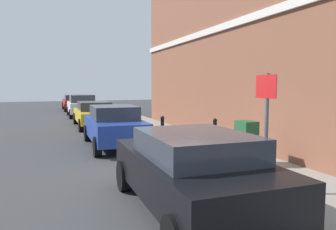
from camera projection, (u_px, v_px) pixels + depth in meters
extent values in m
plane|color=#38383A|center=(175.00, 177.00, 7.80)|extent=(80.00, 80.00, 0.00)
cube|color=gray|center=(163.00, 134.00, 14.03)|extent=(2.67, 30.00, 0.15)
cube|color=brown|center=(276.00, 53.00, 14.47)|extent=(7.42, 13.82, 7.32)
cube|color=silver|center=(202.00, 34.00, 13.08)|extent=(0.12, 13.82, 0.24)
cube|color=black|center=(191.00, 174.00, 5.64)|extent=(1.89, 4.12, 0.69)
cube|color=#2D333D|center=(195.00, 145.00, 5.43)|extent=(1.65, 2.15, 0.44)
cylinder|color=black|center=(124.00, 176.00, 6.77)|extent=(0.23, 0.64, 0.64)
cylinder|color=black|center=(199.00, 168.00, 7.37)|extent=(0.23, 0.64, 0.64)
cylinder|color=black|center=(290.00, 220.00, 4.56)|extent=(0.23, 0.64, 0.64)
cube|color=navy|center=(114.00, 128.00, 11.61)|extent=(1.77, 4.15, 0.70)
cube|color=#2D333D|center=(114.00, 113.00, 11.51)|extent=(1.53, 1.95, 0.49)
cylinder|color=black|center=(87.00, 133.00, 12.78)|extent=(0.23, 0.64, 0.64)
cylinder|color=black|center=(127.00, 131.00, 13.33)|extent=(0.23, 0.64, 0.64)
cylinder|color=black|center=(97.00, 147.00, 9.95)|extent=(0.23, 0.64, 0.64)
cylinder|color=black|center=(147.00, 144.00, 10.50)|extent=(0.23, 0.64, 0.64)
cube|color=gold|center=(94.00, 116.00, 17.09)|extent=(1.80, 4.45, 0.57)
cube|color=#2D333D|center=(94.00, 106.00, 17.08)|extent=(1.58, 2.07, 0.48)
cylinder|color=black|center=(75.00, 118.00, 18.38)|extent=(0.22, 0.64, 0.64)
cylinder|color=black|center=(105.00, 117.00, 18.97)|extent=(0.22, 0.64, 0.64)
cylinder|color=black|center=(81.00, 125.00, 15.26)|extent=(0.22, 0.64, 0.64)
cylinder|color=black|center=(116.00, 124.00, 15.85)|extent=(0.22, 0.64, 0.64)
cube|color=silver|center=(82.00, 107.00, 22.74)|extent=(1.84, 4.02, 0.70)
cube|color=#2D333D|center=(82.00, 99.00, 22.54)|extent=(1.60, 2.05, 0.55)
cylinder|color=black|center=(68.00, 111.00, 23.84)|extent=(0.23, 0.64, 0.64)
cylinder|color=black|center=(92.00, 110.00, 24.43)|extent=(0.23, 0.64, 0.64)
cylinder|color=black|center=(71.00, 114.00, 21.13)|extent=(0.23, 0.64, 0.64)
cylinder|color=black|center=(97.00, 113.00, 21.71)|extent=(0.23, 0.64, 0.64)
cube|color=maroon|center=(74.00, 103.00, 28.44)|extent=(1.71, 4.44, 0.65)
cube|color=#2D333D|center=(74.00, 97.00, 28.26)|extent=(1.51, 2.27, 0.43)
cylinder|color=black|center=(63.00, 106.00, 29.74)|extent=(0.22, 0.64, 0.64)
cylinder|color=black|center=(81.00, 105.00, 30.31)|extent=(0.22, 0.64, 0.64)
cylinder|color=black|center=(65.00, 108.00, 26.64)|extent=(0.22, 0.64, 0.64)
cylinder|color=black|center=(85.00, 108.00, 27.21)|extent=(0.22, 0.64, 0.64)
cube|color=#1E4C28|center=(246.00, 143.00, 8.36)|extent=(0.40, 0.55, 1.15)
cube|color=#333333|center=(246.00, 163.00, 8.41)|extent=(0.46, 0.61, 0.08)
cylinder|color=black|center=(215.00, 136.00, 10.12)|extent=(0.12, 0.12, 0.95)
sphere|color=black|center=(215.00, 120.00, 10.07)|extent=(0.14, 0.14, 0.14)
cylinder|color=black|center=(162.00, 132.00, 10.90)|extent=(0.12, 0.12, 0.95)
sphere|color=black|center=(162.00, 118.00, 10.86)|extent=(0.14, 0.14, 0.14)
cylinder|color=#59595B|center=(266.00, 134.00, 6.09)|extent=(0.08, 0.08, 2.30)
cube|color=white|center=(267.00, 87.00, 6.00)|extent=(0.03, 0.56, 0.40)
cube|color=red|center=(266.00, 87.00, 6.00)|extent=(0.01, 0.60, 0.44)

